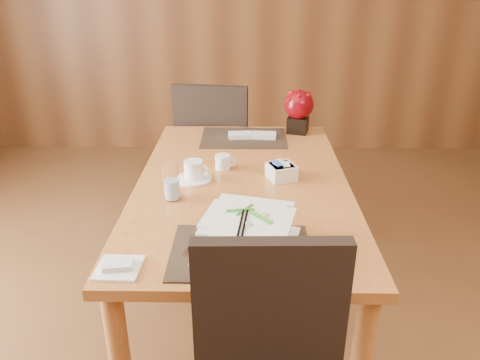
{
  "coord_description": "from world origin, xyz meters",
  "views": [
    {
      "loc": [
        0.02,
        -1.22,
        1.59
      ],
      "look_at": [
        -0.01,
        0.35,
        0.87
      ],
      "focal_mm": 35.0,
      "sensor_mm": 36.0,
      "label": 1
    }
  ],
  "objects_px": {
    "berry_decor": "(299,109)",
    "soup_setting": "(248,233)",
    "water_glass": "(171,182)",
    "sugar_caddy": "(281,172)",
    "coffee_cup": "(194,172)",
    "far_chair": "(215,149)",
    "dining_table": "(242,201)",
    "creamer_jug": "(223,162)",
    "bread_plate": "(119,268)"
  },
  "relations": [
    {
      "from": "berry_decor",
      "to": "soup_setting",
      "type": "bearing_deg",
      "value": -103.05
    },
    {
      "from": "water_glass",
      "to": "sugar_caddy",
      "type": "height_order",
      "value": "water_glass"
    },
    {
      "from": "coffee_cup",
      "to": "far_chair",
      "type": "height_order",
      "value": "far_chair"
    },
    {
      "from": "berry_decor",
      "to": "far_chair",
      "type": "relative_size",
      "value": 0.24
    },
    {
      "from": "coffee_cup",
      "to": "water_glass",
      "type": "bearing_deg",
      "value": -109.6
    },
    {
      "from": "dining_table",
      "to": "far_chair",
      "type": "xyz_separation_m",
      "value": [
        -0.18,
        0.91,
        -0.1
      ]
    },
    {
      "from": "water_glass",
      "to": "berry_decor",
      "type": "distance_m",
      "value": 1.01
    },
    {
      "from": "berry_decor",
      "to": "water_glass",
      "type": "bearing_deg",
      "value": -124.67
    },
    {
      "from": "dining_table",
      "to": "far_chair",
      "type": "bearing_deg",
      "value": 101.06
    },
    {
      "from": "soup_setting",
      "to": "berry_decor",
      "type": "bearing_deg",
      "value": 90.71
    },
    {
      "from": "dining_table",
      "to": "soup_setting",
      "type": "bearing_deg",
      "value": -87.46
    },
    {
      "from": "coffee_cup",
      "to": "creamer_jug",
      "type": "bearing_deg",
      "value": 47.09
    },
    {
      "from": "dining_table",
      "to": "berry_decor",
      "type": "xyz_separation_m",
      "value": [
        0.3,
        0.66,
        0.23
      ]
    },
    {
      "from": "creamer_jug",
      "to": "bread_plate",
      "type": "relative_size",
      "value": 0.67
    },
    {
      "from": "bread_plate",
      "to": "creamer_jug",
      "type": "bearing_deg",
      "value": 70.44
    },
    {
      "from": "dining_table",
      "to": "coffee_cup",
      "type": "bearing_deg",
      "value": 177.2
    },
    {
      "from": "coffee_cup",
      "to": "creamer_jug",
      "type": "relative_size",
      "value": 1.72
    },
    {
      "from": "dining_table",
      "to": "bread_plate",
      "type": "bearing_deg",
      "value": -119.79
    },
    {
      "from": "sugar_caddy",
      "to": "berry_decor",
      "type": "relative_size",
      "value": 0.46
    },
    {
      "from": "dining_table",
      "to": "sugar_caddy",
      "type": "xyz_separation_m",
      "value": [
        0.17,
        0.03,
        0.13
      ]
    },
    {
      "from": "berry_decor",
      "to": "far_chair",
      "type": "bearing_deg",
      "value": 151.66
    },
    {
      "from": "creamer_jug",
      "to": "berry_decor",
      "type": "height_order",
      "value": "berry_decor"
    },
    {
      "from": "soup_setting",
      "to": "creamer_jug",
      "type": "relative_size",
      "value": 4.07
    },
    {
      "from": "coffee_cup",
      "to": "sugar_caddy",
      "type": "relative_size",
      "value": 1.41
    },
    {
      "from": "soup_setting",
      "to": "water_glass",
      "type": "xyz_separation_m",
      "value": [
        -0.3,
        0.36,
        0.01
      ]
    },
    {
      "from": "water_glass",
      "to": "creamer_jug",
      "type": "xyz_separation_m",
      "value": [
        0.18,
        0.31,
        -0.04
      ]
    },
    {
      "from": "water_glass",
      "to": "sugar_caddy",
      "type": "distance_m",
      "value": 0.49
    },
    {
      "from": "soup_setting",
      "to": "berry_decor",
      "type": "distance_m",
      "value": 1.22
    },
    {
      "from": "berry_decor",
      "to": "dining_table",
      "type": "bearing_deg",
      "value": -114.45
    },
    {
      "from": "far_chair",
      "to": "water_glass",
      "type": "bearing_deg",
      "value": 93.03
    },
    {
      "from": "bread_plate",
      "to": "water_glass",
      "type": "bearing_deg",
      "value": 78.68
    },
    {
      "from": "coffee_cup",
      "to": "far_chair",
      "type": "distance_m",
      "value": 0.93
    },
    {
      "from": "sugar_caddy",
      "to": "soup_setting",
      "type": "bearing_deg",
      "value": -104.48
    },
    {
      "from": "soup_setting",
      "to": "bread_plate",
      "type": "height_order",
      "value": "soup_setting"
    },
    {
      "from": "dining_table",
      "to": "berry_decor",
      "type": "distance_m",
      "value": 0.76
    },
    {
      "from": "sugar_caddy",
      "to": "far_chair",
      "type": "xyz_separation_m",
      "value": [
        -0.35,
        0.88,
        -0.23
      ]
    },
    {
      "from": "soup_setting",
      "to": "far_chair",
      "type": "relative_size",
      "value": 0.37
    },
    {
      "from": "dining_table",
      "to": "creamer_jug",
      "type": "relative_size",
      "value": 16.84
    },
    {
      "from": "coffee_cup",
      "to": "soup_setting",
      "type": "bearing_deg",
      "value": -66.59
    },
    {
      "from": "dining_table",
      "to": "sugar_caddy",
      "type": "relative_size",
      "value": 13.72
    },
    {
      "from": "soup_setting",
      "to": "coffee_cup",
      "type": "xyz_separation_m",
      "value": [
        -0.23,
        0.54,
        -0.02
      ]
    },
    {
      "from": "dining_table",
      "to": "water_glass",
      "type": "xyz_separation_m",
      "value": [
        -0.28,
        -0.17,
        0.17
      ]
    },
    {
      "from": "coffee_cup",
      "to": "far_chair",
      "type": "bearing_deg",
      "value": 88.01
    },
    {
      "from": "far_chair",
      "to": "bread_plate",
      "type": "bearing_deg",
      "value": 91.12
    },
    {
      "from": "bread_plate",
      "to": "soup_setting",
      "type": "bearing_deg",
      "value": 16.59
    },
    {
      "from": "water_glass",
      "to": "berry_decor",
      "type": "bearing_deg",
      "value": 55.33
    },
    {
      "from": "coffee_cup",
      "to": "sugar_caddy",
      "type": "bearing_deg",
      "value": 2.93
    },
    {
      "from": "water_glass",
      "to": "dining_table",
      "type": "bearing_deg",
      "value": 32.18
    },
    {
      "from": "soup_setting",
      "to": "berry_decor",
      "type": "xyz_separation_m",
      "value": [
        0.27,
        1.19,
        0.07
      ]
    },
    {
      "from": "bread_plate",
      "to": "far_chair",
      "type": "distance_m",
      "value": 1.58
    }
  ]
}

